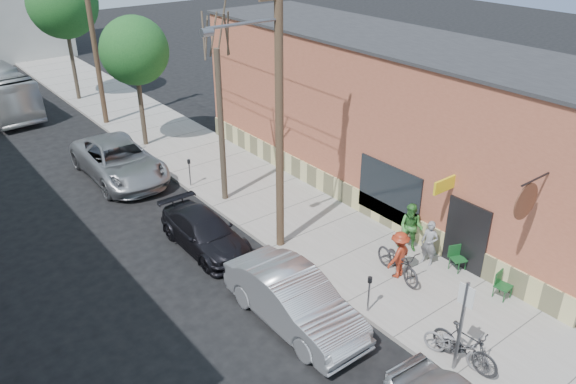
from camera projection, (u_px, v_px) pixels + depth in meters
ground at (296, 333)px, 16.46m from camera, size 120.00×120.00×0.00m
sidewalk at (221, 170)px, 26.49m from camera, size 4.50×58.00×0.15m
cafe_building at (390, 118)px, 23.40m from camera, size 6.60×20.20×6.61m
sign_post at (462, 319)px, 14.24m from camera, size 0.07×0.45×2.80m
parking_meter_near at (369, 288)px, 16.76m from camera, size 0.14×0.14×1.24m
parking_meter_far at (189, 168)px, 24.47m from camera, size 0.14×0.14×1.24m
utility_pole_near at (278, 106)px, 18.11m from camera, size 3.57×0.28×10.00m
utility_pole_far at (92, 30)px, 29.74m from camera, size 1.80×0.28×10.00m
tree_bare at (221, 128)px, 22.33m from camera, size 0.24×0.24×6.30m
tree_leafy_mid at (134, 51)px, 26.98m from camera, size 3.32×3.32×6.49m
tree_leafy_far at (63, 4)px, 33.43m from camera, size 4.16×4.16×7.95m
patio_chair_a at (458, 259)px, 18.88m from camera, size 0.65×0.65×0.88m
patio_chair_b at (503, 286)px, 17.52m from camera, size 0.55×0.55×0.88m
patron_grey at (429, 243)px, 19.07m from camera, size 0.51×0.66×1.62m
patron_green at (411, 228)px, 19.80m from camera, size 0.95×1.06×1.81m
cyclist at (399, 255)px, 18.39m from camera, size 1.15×0.77×1.67m
cyclist_bike at (398, 262)px, 18.51m from camera, size 1.12×2.24×1.12m
parked_bike_a at (465, 346)px, 14.89m from camera, size 0.68×2.03×1.20m
parked_bike_b at (457, 346)px, 15.04m from camera, size 1.05×1.98×0.99m
car_1 at (294, 300)px, 16.51m from camera, size 1.78×5.06×1.67m
car_2 at (205, 232)px, 20.30m from camera, size 1.81×4.43×1.29m
car_3 at (119, 161)px, 25.51m from camera, size 2.94×6.17×1.70m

